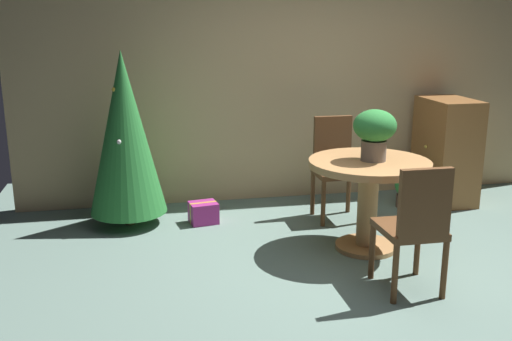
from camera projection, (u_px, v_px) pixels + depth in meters
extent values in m
plane|color=slate|center=(374.00, 276.00, 4.49)|extent=(6.60, 6.60, 0.00)
cube|color=tan|center=(300.00, 78.00, 6.25)|extent=(6.00, 0.10, 2.60)
cylinder|color=#B27F4C|center=(365.00, 246.00, 5.03)|extent=(0.52, 0.52, 0.04)
cylinder|color=#B27F4C|center=(367.00, 206.00, 4.94)|extent=(0.17, 0.17, 0.68)
cylinder|color=#B27F4C|center=(370.00, 164.00, 4.84)|extent=(1.01, 1.01, 0.06)
cylinder|color=#665B51|center=(374.00, 150.00, 4.81)|extent=(0.21, 0.21, 0.17)
ellipsoid|color=#287533|center=(375.00, 126.00, 4.76)|extent=(0.35, 0.35, 0.27)
sphere|color=#E5A8B2|center=(379.00, 126.00, 4.67)|extent=(0.08, 0.08, 0.08)
sphere|color=#E5A8B2|center=(365.00, 122.00, 4.77)|extent=(0.06, 0.06, 0.06)
sphere|color=#E5A8B2|center=(366.00, 125.00, 4.82)|extent=(0.08, 0.08, 0.08)
sphere|color=#E5A8B2|center=(388.00, 117.00, 4.77)|extent=(0.07, 0.07, 0.07)
cylinder|color=brown|center=(361.00, 201.00, 5.59)|extent=(0.04, 0.04, 0.44)
cylinder|color=brown|center=(323.00, 204.00, 5.52)|extent=(0.04, 0.04, 0.44)
cylinder|color=brown|center=(348.00, 191.00, 5.92)|extent=(0.04, 0.04, 0.44)
cylinder|color=brown|center=(313.00, 193.00, 5.85)|extent=(0.04, 0.04, 0.44)
cube|color=brown|center=(337.00, 173.00, 5.66)|extent=(0.42, 0.39, 0.05)
cube|color=brown|center=(332.00, 141.00, 5.75)|extent=(0.38, 0.05, 0.51)
cylinder|color=brown|center=(372.00, 252.00, 4.40)|extent=(0.04, 0.04, 0.43)
cylinder|color=brown|center=(417.00, 248.00, 4.47)|extent=(0.04, 0.04, 0.43)
cylinder|color=brown|center=(395.00, 274.00, 4.01)|extent=(0.04, 0.04, 0.43)
cylinder|color=brown|center=(444.00, 270.00, 4.08)|extent=(0.04, 0.04, 0.43)
cube|color=brown|center=(409.00, 229.00, 4.18)|extent=(0.41, 0.45, 0.05)
cube|color=brown|center=(425.00, 203.00, 3.92)|extent=(0.37, 0.05, 0.47)
cylinder|color=brown|center=(130.00, 217.00, 5.62)|extent=(0.10, 0.10, 0.13)
cone|color=#287533|center=(125.00, 133.00, 5.42)|extent=(0.72, 0.72, 1.53)
sphere|color=gold|center=(111.00, 130.00, 5.47)|extent=(0.06, 0.06, 0.06)
sphere|color=#2D51A8|center=(137.00, 124.00, 5.54)|extent=(0.05, 0.05, 0.05)
sphere|color=gold|center=(114.00, 90.00, 5.27)|extent=(0.04, 0.04, 0.04)
sphere|color=gold|center=(103.00, 171.00, 5.41)|extent=(0.05, 0.05, 0.05)
sphere|color=silver|center=(119.00, 142.00, 5.25)|extent=(0.04, 0.04, 0.04)
cube|color=#9E287A|center=(203.00, 213.00, 5.64)|extent=(0.29, 0.26, 0.20)
cube|color=gold|center=(203.00, 213.00, 5.64)|extent=(0.26, 0.07, 0.20)
cube|color=brown|center=(446.00, 151.00, 6.22)|extent=(0.46, 0.72, 1.11)
sphere|color=#B29338|center=(426.00, 147.00, 6.16)|extent=(0.04, 0.04, 0.04)
cylinder|color=#4C382D|center=(408.00, 201.00, 6.12)|extent=(0.26, 0.26, 0.13)
sphere|color=#287533|center=(410.00, 184.00, 6.07)|extent=(0.31, 0.31, 0.31)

